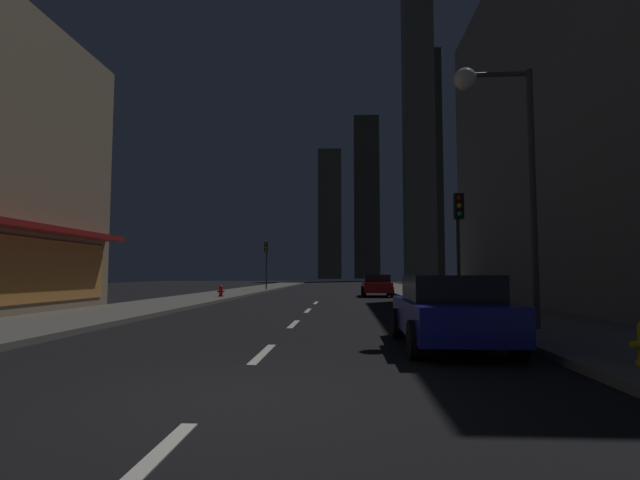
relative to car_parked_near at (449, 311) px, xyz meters
name	(u,v)px	position (x,y,z in m)	size (l,w,h in m)	color
ground_plane	(326,294)	(-3.60, 27.87, -0.79)	(78.00, 136.00, 0.10)	black
sidewalk_right	(415,292)	(3.40, 27.87, -0.67)	(4.00, 76.00, 0.15)	#605E59
sidewalk_left	(239,292)	(-10.60, 27.87, -0.67)	(4.00, 76.00, 0.15)	#605E59
lane_marking_center	(294,324)	(-3.60, 4.27, -0.73)	(0.16, 23.00, 0.01)	silver
building_apartment_right	(633,124)	(10.90, 11.87, 7.50)	(11.00, 20.00, 16.49)	slate
skyscraper_distant_tall	(330,214)	(-7.27, 147.59, 20.94)	(7.71, 5.19, 43.35)	#4D493A
skyscraper_distant_mid	(367,197)	(5.33, 153.75, 27.48)	(8.66, 6.62, 56.45)	#3D3A2E
skyscraper_distant_short	(418,123)	(16.18, 106.95, 38.44)	(7.05, 7.70, 78.37)	#625D49
skyscraper_distant_slender	(431,163)	(25.97, 144.12, 36.90)	(6.61, 6.49, 75.27)	#302E24
car_parked_near	(449,311)	(0.00, 0.00, 0.00)	(1.98, 4.24, 1.45)	navy
car_parked_far	(377,285)	(0.00, 22.08, 0.00)	(1.98, 4.24, 1.45)	#B21919
fire_hydrant_far_left	(221,291)	(-9.50, 18.23, -0.29)	(0.42, 0.30, 0.65)	red
traffic_light_near_right	(459,225)	(1.90, 7.03, 2.45)	(0.32, 0.48, 4.20)	#2D2D2D
traffic_light_far_left	(266,255)	(-9.10, 31.89, 2.45)	(0.32, 0.48, 4.20)	#2D2D2D
street_lamp_right	(498,132)	(1.78, 2.23, 4.33)	(1.96, 0.56, 6.58)	#38383D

